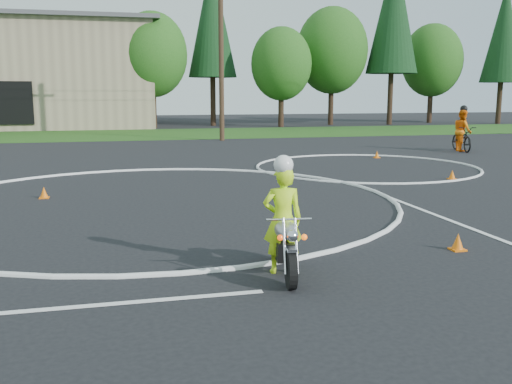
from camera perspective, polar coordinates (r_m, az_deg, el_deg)
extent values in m
plane|color=black|center=(11.60, -9.11, -3.70)|extent=(120.00, 120.00, 0.00)
cube|color=#1E4714|center=(38.35, -12.45, 5.64)|extent=(120.00, 10.00, 0.02)
torus|color=silver|center=(14.53, -10.08, -0.94)|extent=(12.12, 12.12, 0.12)
torus|color=silver|center=(21.36, 10.92, 2.47)|extent=(8.10, 8.10, 0.10)
cube|color=silver|center=(11.83, 22.27, -4.02)|extent=(0.12, 10.00, 0.01)
cylinder|color=black|center=(8.00, 3.52, -7.76)|extent=(0.19, 0.56, 0.55)
cylinder|color=black|center=(9.23, 2.24, -5.34)|extent=(0.19, 0.56, 0.55)
cube|color=black|center=(8.63, 2.80, -5.79)|extent=(0.33, 0.54, 0.28)
ellipsoid|color=#9E9FA3|center=(8.36, 3.00, -3.82)|extent=(0.41, 0.63, 0.26)
cube|color=black|center=(8.82, 2.55, -3.34)|extent=(0.32, 0.58, 0.09)
cylinder|color=silver|center=(7.96, 2.87, -5.41)|extent=(0.09, 0.33, 0.74)
cylinder|color=white|center=(7.99, 4.05, -5.37)|extent=(0.09, 0.33, 0.74)
cube|color=silver|center=(7.90, 3.57, -5.76)|extent=(0.16, 0.22, 0.05)
cylinder|color=silver|center=(8.05, 3.31, -2.75)|extent=(0.64, 0.12, 0.03)
sphere|color=silver|center=(7.77, 3.67, -4.39)|extent=(0.17, 0.17, 0.17)
sphere|color=#E13F0B|center=(7.77, 2.43, -4.59)|extent=(0.08, 0.08, 0.08)
sphere|color=#FF5C0C|center=(7.82, 4.85, -4.52)|extent=(0.08, 0.08, 0.08)
cylinder|color=silver|center=(9.03, 3.38, -5.70)|extent=(0.18, 0.74, 0.07)
imported|color=#C8FB1A|center=(8.57, 2.68, -2.81)|extent=(0.65, 0.47, 1.64)
sphere|color=white|center=(8.38, 2.77, 2.73)|extent=(0.29, 0.29, 0.29)
imported|color=black|center=(28.38, 19.90, 5.03)|extent=(1.23, 2.34, 1.17)
imported|color=orange|center=(28.35, 19.95, 5.81)|extent=(0.92, 1.08, 1.94)
sphere|color=black|center=(28.31, 20.07, 7.82)|extent=(0.34, 0.34, 0.34)
cone|color=orange|center=(19.02, 19.02, 1.64)|extent=(0.22, 0.22, 0.30)
cube|color=orange|center=(19.04, 19.00, 1.24)|extent=(0.24, 0.24, 0.03)
cone|color=orange|center=(15.77, -20.44, -0.05)|extent=(0.22, 0.22, 0.30)
cube|color=orange|center=(15.79, -20.41, -0.53)|extent=(0.24, 0.24, 0.03)
cone|color=orange|center=(24.51, 12.00, 3.70)|extent=(0.22, 0.22, 0.30)
cube|color=orange|center=(24.53, 11.98, 3.39)|extent=(0.24, 0.24, 0.03)
cone|color=orange|center=(10.52, 19.53, -4.72)|extent=(0.22, 0.22, 0.30)
cube|color=orange|center=(10.55, 19.49, -5.43)|extent=(0.24, 0.24, 0.03)
cube|color=black|center=(43.74, -23.35, 8.18)|extent=(3.00, 0.16, 3.00)
cylinder|color=#382619|center=(45.35, -10.20, 8.37)|extent=(0.44, 0.44, 3.24)
ellipsoid|color=#1E5116|center=(45.43, -10.36, 13.37)|extent=(5.40, 5.40, 6.48)
cylinder|color=#382619|center=(47.90, -4.32, 9.00)|extent=(0.44, 0.44, 3.96)
cone|color=black|center=(48.26, -4.42, 16.93)|extent=(3.96, 3.96, 9.35)
cylinder|color=#382619|center=(46.10, 2.52, 8.32)|extent=(0.44, 0.44, 2.88)
ellipsoid|color=#1E5116|center=(46.14, 2.55, 12.69)|extent=(4.80, 4.80, 5.76)
cylinder|color=#382619|center=(49.59, 7.49, 8.77)|extent=(0.44, 0.44, 3.60)
ellipsoid|color=#1E5116|center=(49.70, 7.61, 13.84)|extent=(6.00, 6.00, 7.20)
cylinder|color=#382619|center=(50.70, 13.26, 9.02)|extent=(0.44, 0.44, 4.32)
cone|color=black|center=(51.14, 13.59, 17.18)|extent=(4.32, 4.32, 10.20)
cylinder|color=#382619|center=(54.86, 17.00, 8.34)|extent=(0.44, 0.44, 3.24)
ellipsoid|color=#1E5116|center=(54.93, 17.21, 12.47)|extent=(5.40, 5.40, 6.48)
cylinder|color=#382619|center=(55.12, 23.13, 8.17)|extent=(0.44, 0.44, 3.60)
cone|color=black|center=(55.36, 23.57, 14.43)|extent=(3.60, 3.60, 8.50)
cylinder|color=#382619|center=(46.28, -15.27, 7.99)|extent=(0.44, 0.44, 2.88)
ellipsoid|color=#1E5116|center=(46.32, -15.47, 12.34)|extent=(4.80, 4.80, 5.76)
cylinder|color=#473321|center=(32.86, -3.51, 13.89)|extent=(0.28, 0.28, 10.00)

